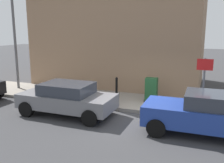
# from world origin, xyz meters

# --- Properties ---
(ground) EXTENTS (80.00, 80.00, 0.00)m
(ground) POSITION_xyz_m (0.00, 0.00, 0.00)
(ground) COLOR #38383A
(sidewalk) EXTENTS (2.75, 30.00, 0.15)m
(sidewalk) POSITION_xyz_m (1.82, 6.00, 0.07)
(sidewalk) COLOR gray
(sidewalk) RESTS_ON ground
(corner_building) EXTENTS (6.25, 10.06, 9.49)m
(corner_building) POSITION_xyz_m (6.27, 3.03, 4.74)
(corner_building) COLOR #937256
(corner_building) RESTS_ON ground
(car_blue) EXTENTS (1.84, 4.42, 1.47)m
(car_blue) POSITION_xyz_m (-0.82, -2.60, 0.76)
(car_blue) COLOR navy
(car_blue) RESTS_ON ground
(car_grey) EXTENTS (1.86, 4.00, 1.36)m
(car_grey) POSITION_xyz_m (-0.76, 2.99, 0.72)
(car_grey) COLOR slate
(car_grey) RESTS_ON ground
(utility_cabinet) EXTENTS (0.46, 0.61, 1.15)m
(utility_cabinet) POSITION_xyz_m (1.95, 0.04, 0.68)
(utility_cabinet) COLOR #1E4C28
(utility_cabinet) RESTS_ON sidewalk
(bollard_near_cabinet) EXTENTS (0.14, 0.14, 1.04)m
(bollard_near_cabinet) POSITION_xyz_m (2.05, 1.84, 0.70)
(bollard_near_cabinet) COLOR black
(bollard_near_cabinet) RESTS_ON sidewalk
(bollard_far_kerb) EXTENTS (0.14, 0.14, 1.04)m
(bollard_far_kerb) POSITION_xyz_m (0.70, 3.67, 0.70)
(bollard_far_kerb) COLOR black
(bollard_far_kerb) RESTS_ON sidewalk
(street_sign) EXTENTS (0.08, 0.60, 2.30)m
(street_sign) POSITION_xyz_m (0.79, -2.27, 1.66)
(street_sign) COLOR #59595B
(street_sign) RESTS_ON sidewalk
(lamppost) EXTENTS (0.20, 0.44, 5.72)m
(lamppost) POSITION_xyz_m (1.91, 7.94, 3.30)
(lamppost) COLOR #59595B
(lamppost) RESTS_ON sidewalk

